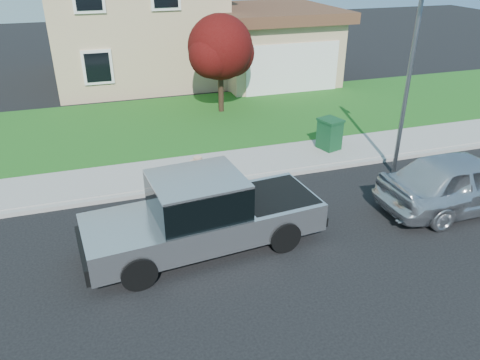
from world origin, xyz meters
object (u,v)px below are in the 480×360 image
pickup_truck (203,215)px  trash_bin (330,134)px  ornamental_tree (221,50)px  sedan (464,181)px  woman (199,190)px  street_lamp (410,77)px

pickup_truck → trash_bin: (5.43, 4.17, -0.17)m
trash_bin → ornamental_tree: bearing=97.5°
sedan → woman: bearing=76.6°
pickup_truck → woman: pickup_truck is taller
woman → sedan: woman is taller
sedan → ornamental_tree: size_ratio=1.17×
sedan → ornamental_tree: bearing=21.7°
sedan → trash_bin: (-1.60, 4.51, -0.11)m
ornamental_tree → street_lamp: size_ratio=0.73×
woman → pickup_truck: bearing=67.4°
woman → ornamental_tree: 8.81m
sedan → pickup_truck: bearing=87.0°
woman → sedan: bearing=153.3°
pickup_truck → ornamental_tree: ornamental_tree is taller
sedan → street_lamp: bearing=10.5°
ornamental_tree → street_lamp: bearing=-64.8°
woman → trash_bin: 5.99m
trash_bin → street_lamp: street_lamp is taller
woman → street_lamp: size_ratio=0.33×
woman → trash_bin: woman is taller
woman → trash_bin: bearing=-164.4°
trash_bin → street_lamp: (1.16, -2.20, 2.39)m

